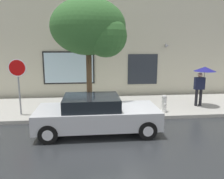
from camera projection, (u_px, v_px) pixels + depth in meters
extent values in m
plane|color=#282B2D|center=(116.00, 130.00, 8.56)|extent=(60.00, 60.00, 0.00)
cube|color=#A3A099|center=(109.00, 107.00, 11.48)|extent=(20.00, 4.00, 0.15)
cube|color=beige|center=(105.00, 39.00, 13.24)|extent=(20.00, 0.40, 7.00)
cube|color=black|center=(69.00, 68.00, 13.13)|extent=(2.94, 0.06, 1.89)
cube|color=silver|center=(69.00, 68.00, 13.10)|extent=(2.78, 0.03, 1.73)
cube|color=#262B33|center=(143.00, 69.00, 13.61)|extent=(1.80, 0.04, 1.80)
cone|color=#99999E|center=(167.00, 46.00, 13.35)|extent=(0.22, 0.24, 0.24)
cube|color=#B7BABF|center=(98.00, 116.00, 8.29)|extent=(4.39, 1.86, 0.66)
cube|color=black|center=(91.00, 102.00, 8.16)|extent=(1.98, 1.64, 0.43)
cylinder|color=black|center=(137.00, 115.00, 9.34)|extent=(0.64, 0.22, 0.64)
cylinder|color=silver|center=(137.00, 115.00, 9.34)|extent=(0.35, 0.24, 0.35)
cylinder|color=black|center=(147.00, 130.00, 7.67)|extent=(0.64, 0.22, 0.64)
cylinder|color=silver|center=(147.00, 130.00, 7.67)|extent=(0.35, 0.24, 0.35)
cylinder|color=black|center=(56.00, 117.00, 9.01)|extent=(0.64, 0.22, 0.64)
cylinder|color=silver|center=(56.00, 117.00, 9.01)|extent=(0.35, 0.24, 0.35)
cylinder|color=black|center=(48.00, 134.00, 7.34)|extent=(0.64, 0.22, 0.64)
cylinder|color=silver|center=(48.00, 134.00, 7.34)|extent=(0.35, 0.24, 0.35)
cylinder|color=white|center=(164.00, 104.00, 10.32)|extent=(0.22, 0.22, 0.67)
sphere|color=#BBBBB7|center=(164.00, 97.00, 10.26)|extent=(0.23, 0.23, 0.23)
cylinder|color=#BBBBB7|center=(165.00, 105.00, 10.16)|extent=(0.09, 0.12, 0.09)
cylinder|color=#BBBBB7|center=(163.00, 103.00, 10.47)|extent=(0.09, 0.12, 0.09)
cylinder|color=white|center=(164.00, 111.00, 10.38)|extent=(0.30, 0.30, 0.06)
cylinder|color=black|center=(196.00, 98.00, 11.28)|extent=(0.14, 0.14, 0.84)
cylinder|color=black|center=(200.00, 97.00, 11.30)|extent=(0.14, 0.14, 0.84)
cube|color=#191E38|center=(199.00, 83.00, 11.15)|extent=(0.49, 0.22, 0.60)
sphere|color=tan|center=(200.00, 75.00, 11.07)|extent=(0.23, 0.23, 0.23)
cylinder|color=#4C4C51|center=(204.00, 78.00, 11.12)|extent=(0.02, 0.02, 0.90)
cone|color=navy|center=(205.00, 69.00, 11.03)|extent=(1.06, 1.06, 0.22)
cylinder|color=#4C3823|center=(89.00, 81.00, 10.01)|extent=(0.24, 0.24, 2.88)
ellipsoid|color=#33662D|center=(88.00, 27.00, 9.55)|extent=(3.19, 2.71, 2.39)
sphere|color=#33662D|center=(106.00, 36.00, 9.32)|extent=(1.75, 1.75, 1.75)
cylinder|color=gray|center=(19.00, 87.00, 9.75)|extent=(0.07, 0.07, 2.41)
cylinder|color=white|center=(17.00, 68.00, 9.54)|extent=(0.76, 0.02, 0.76)
cylinder|color=red|center=(17.00, 68.00, 9.53)|extent=(0.66, 0.02, 0.66)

